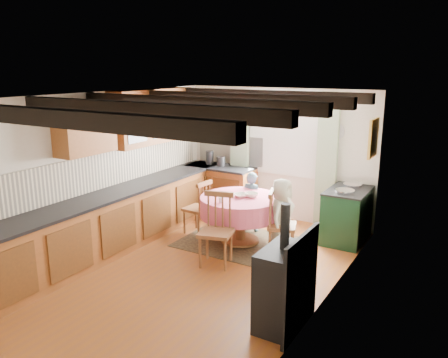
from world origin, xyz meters
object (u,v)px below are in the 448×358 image
Objects in this scene: child_right at (281,216)px; chair_left at (197,207)px; chair_near at (216,230)px; cup at (221,200)px; child_far at (252,202)px; aga_range at (347,215)px; chair_right at (282,223)px; cast_iron_stove at (284,266)px; dining_table at (240,220)px.

chair_left is at bearing 86.12° from child_right.
chair_near is 0.61m from cup.
aga_range is at bearing -161.05° from child_far.
child_far is (-0.86, 0.68, 0.03)m from chair_right.
cast_iron_stove is (2.39, -1.89, 0.23)m from chair_left.
dining_table is 0.74m from child_right.
dining_table is 14.10× the size of cup.
child_right is at bearing 38.83° from chair_near.
cast_iron_stove is at bearing -174.68° from chair_right.
dining_table is at bearing 64.83° from chair_right.
aga_range reaches higher than cup.
child_far reaches higher than chair_left.
chair_left is at bearing 40.79° from child_far.
cast_iron_stove is (0.11, -2.84, 0.26)m from aga_range.
chair_left is at bearing 141.60° from cast_iron_stove.
chair_left is at bearing 177.49° from dining_table.
dining_table is at bearing 129.60° from cast_iron_stove.
chair_near is at bearing -84.15° from dining_table.
chair_right reaches higher than chair_left.
cup is (-0.21, 0.49, 0.29)m from chair_near.
dining_table is 1.22× the size of child_far.
cast_iron_stove is at bearing 128.45° from child_far.
child_far reaches higher than chair_right.
chair_near is at bearing 49.94° from chair_left.
cup is (-0.12, -0.40, 0.43)m from dining_table.
cast_iron_stove reaches higher than cup.
aga_range is at bearing -50.60° from chair_right.
cup is at bearing 91.32° from chair_right.
aga_range is 2.10m from cup.
child_right is (0.82, -0.61, 0.06)m from child_far.
chair_near is 0.90× the size of child_right.
aga_range is at bearing 92.22° from cast_iron_stove.
cup is (-1.54, -1.38, 0.37)m from aga_range.
aga_range is 0.91× the size of child_far.
chair_left is 10.24× the size of cup.
dining_table is 1.73m from aga_range.
child_far is (-0.10, 0.59, 0.14)m from dining_table.
child_far is 11.53× the size of cup.
child_right reaches higher than chair_left.
dining_table is 1.34× the size of aga_range.
child_far is at bearing 130.72° from chair_left.
chair_left is (-0.85, 0.04, 0.08)m from dining_table.
chair_left is 0.93m from cup.
chair_left reaches higher than cup.
chair_left is 0.93m from child_far.
chair_left reaches higher than dining_table.
child_right is 12.84× the size of cup.
child_far reaches higher than dining_table.
dining_table is 1.29× the size of chair_right.
child_right reaches higher than cup.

